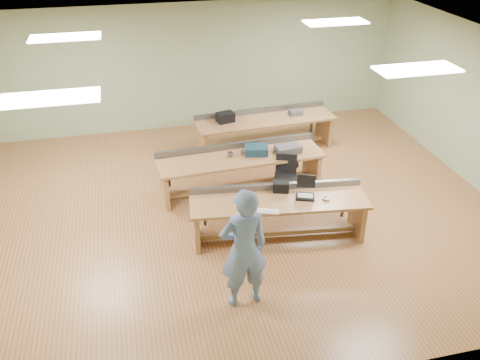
{
  "coord_description": "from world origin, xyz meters",
  "views": [
    {
      "loc": [
        -1.58,
        -7.79,
        5.21
      ],
      "look_at": [
        0.11,
        -0.6,
        0.95
      ],
      "focal_mm": 38.0,
      "sensor_mm": 36.0,
      "label": 1
    }
  ],
  "objects_px": {
    "workbench_back": "(265,126)",
    "camera_bag": "(281,187)",
    "parts_bin_grey": "(288,149)",
    "parts_bin_teal": "(256,150)",
    "workbench_mid": "(240,164)",
    "laptop_base": "(305,197)",
    "drinks_can": "(241,151)",
    "workbench_front": "(278,209)",
    "mug": "(230,154)",
    "task_chair": "(285,184)",
    "person": "(244,249)"
  },
  "relations": [
    {
      "from": "workbench_front",
      "to": "drinks_can",
      "type": "bearing_deg",
      "value": 104.68
    },
    {
      "from": "parts_bin_grey",
      "to": "mug",
      "type": "relative_size",
      "value": 4.19
    },
    {
      "from": "parts_bin_teal",
      "to": "workbench_mid",
      "type": "bearing_deg",
      "value": -177.92
    },
    {
      "from": "workbench_mid",
      "to": "parts_bin_grey",
      "type": "bearing_deg",
      "value": -6.96
    },
    {
      "from": "workbench_mid",
      "to": "workbench_front",
      "type": "bearing_deg",
      "value": -84.21
    },
    {
      "from": "person",
      "to": "parts_bin_teal",
      "type": "bearing_deg",
      "value": -113.29
    },
    {
      "from": "workbench_front",
      "to": "parts_bin_teal",
      "type": "height_order",
      "value": "parts_bin_teal"
    },
    {
      "from": "parts_bin_grey",
      "to": "workbench_front",
      "type": "bearing_deg",
      "value": -112.87
    },
    {
      "from": "camera_bag",
      "to": "parts_bin_grey",
      "type": "xyz_separation_m",
      "value": [
        0.58,
        1.39,
        -0.02
      ]
    },
    {
      "from": "workbench_front",
      "to": "mug",
      "type": "relative_size",
      "value": 26.21
    },
    {
      "from": "laptop_base",
      "to": "parts_bin_grey",
      "type": "bearing_deg",
      "value": 101.62
    },
    {
      "from": "workbench_front",
      "to": "task_chair",
      "type": "xyz_separation_m",
      "value": [
        0.49,
        1.14,
        -0.23
      ]
    },
    {
      "from": "workbench_front",
      "to": "mug",
      "type": "height_order",
      "value": "workbench_front"
    },
    {
      "from": "drinks_can",
      "to": "mug",
      "type": "bearing_deg",
      "value": -165.95
    },
    {
      "from": "workbench_mid",
      "to": "laptop_base",
      "type": "bearing_deg",
      "value": -71.08
    },
    {
      "from": "workbench_front",
      "to": "laptop_base",
      "type": "relative_size",
      "value": 9.81
    },
    {
      "from": "camera_bag",
      "to": "parts_bin_teal",
      "type": "relative_size",
      "value": 0.6
    },
    {
      "from": "parts_bin_teal",
      "to": "camera_bag",
      "type": "bearing_deg",
      "value": -88.26
    },
    {
      "from": "mug",
      "to": "drinks_can",
      "type": "height_order",
      "value": "drinks_can"
    },
    {
      "from": "camera_bag",
      "to": "mug",
      "type": "distance_m",
      "value": 1.55
    },
    {
      "from": "drinks_can",
      "to": "parts_bin_teal",
      "type": "bearing_deg",
      "value": -8.2
    },
    {
      "from": "laptop_base",
      "to": "parts_bin_teal",
      "type": "distance_m",
      "value": 1.78
    },
    {
      "from": "workbench_front",
      "to": "workbench_mid",
      "type": "relative_size",
      "value": 0.93
    },
    {
      "from": "workbench_mid",
      "to": "task_chair",
      "type": "distance_m",
      "value": 0.96
    },
    {
      "from": "person",
      "to": "workbench_mid",
      "type": "bearing_deg",
      "value": -107.75
    },
    {
      "from": "person",
      "to": "task_chair",
      "type": "xyz_separation_m",
      "value": [
        1.43,
        2.55,
        -0.62
      ]
    },
    {
      "from": "workbench_back",
      "to": "parts_bin_teal",
      "type": "relative_size",
      "value": 7.18
    },
    {
      "from": "mug",
      "to": "workbench_front",
      "type": "bearing_deg",
      "value": -74.73
    },
    {
      "from": "workbench_mid",
      "to": "parts_bin_teal",
      "type": "bearing_deg",
      "value": -1.14
    },
    {
      "from": "workbench_back",
      "to": "drinks_can",
      "type": "bearing_deg",
      "value": -124.06
    },
    {
      "from": "workbench_front",
      "to": "mug",
      "type": "bearing_deg",
      "value": 112.18
    },
    {
      "from": "workbench_front",
      "to": "drinks_can",
      "type": "relative_size",
      "value": 24.71
    },
    {
      "from": "workbench_back",
      "to": "task_chair",
      "type": "relative_size",
      "value": 3.56
    },
    {
      "from": "person",
      "to": "mug",
      "type": "distance_m",
      "value": 3.13
    },
    {
      "from": "task_chair",
      "to": "workbench_back",
      "type": "bearing_deg",
      "value": 104.7
    },
    {
      "from": "laptop_base",
      "to": "drinks_can",
      "type": "xyz_separation_m",
      "value": [
        -0.67,
        1.79,
        0.04
      ]
    },
    {
      "from": "workbench_back",
      "to": "drinks_can",
      "type": "distance_m",
      "value": 1.86
    },
    {
      "from": "mug",
      "to": "laptop_base",
      "type": "bearing_deg",
      "value": -62.64
    },
    {
      "from": "workbench_front",
      "to": "parts_bin_grey",
      "type": "bearing_deg",
      "value": 74.04
    },
    {
      "from": "laptop_base",
      "to": "parts_bin_grey",
      "type": "height_order",
      "value": "parts_bin_grey"
    },
    {
      "from": "task_chair",
      "to": "parts_bin_teal",
      "type": "bearing_deg",
      "value": 148.57
    },
    {
      "from": "workbench_back",
      "to": "laptop_base",
      "type": "xyz_separation_m",
      "value": [
        -0.26,
        -3.37,
        0.2
      ]
    },
    {
      "from": "workbench_back",
      "to": "camera_bag",
      "type": "relative_size",
      "value": 11.89
    },
    {
      "from": "workbench_front",
      "to": "parts_bin_grey",
      "type": "xyz_separation_m",
      "value": [
        0.68,
        1.61,
        0.26
      ]
    },
    {
      "from": "workbench_front",
      "to": "workbench_back",
      "type": "height_order",
      "value": "same"
    },
    {
      "from": "workbench_mid",
      "to": "laptop_base",
      "type": "xyz_separation_m",
      "value": [
        0.7,
        -1.73,
        0.2
      ]
    },
    {
      "from": "parts_bin_grey",
      "to": "mug",
      "type": "distance_m",
      "value": 1.14
    },
    {
      "from": "task_chair",
      "to": "drinks_can",
      "type": "distance_m",
      "value": 1.05
    },
    {
      "from": "laptop_base",
      "to": "drinks_can",
      "type": "height_order",
      "value": "drinks_can"
    },
    {
      "from": "person",
      "to": "parts_bin_teal",
      "type": "distance_m",
      "value": 3.26
    }
  ]
}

